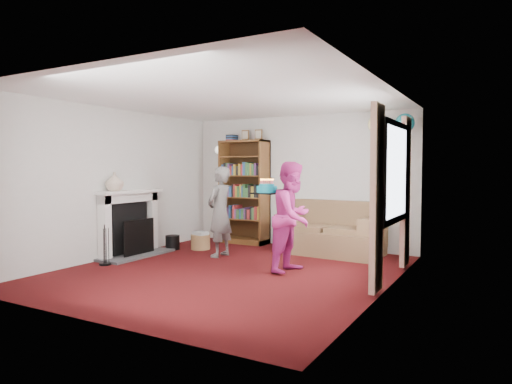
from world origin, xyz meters
The scene contains 16 objects.
ground centered at (0.00, 0.00, 0.00)m, with size 5.00×5.00×0.00m, color black.
wall_back centered at (0.00, 2.51, 1.25)m, with size 4.50×0.02×2.50m, color silver.
wall_left centered at (-2.26, 0.00, 1.25)m, with size 0.02×5.00×2.50m, color silver.
wall_right centered at (2.26, 0.00, 1.25)m, with size 0.02×5.00×2.50m, color silver.
ceiling centered at (0.00, 0.00, 2.50)m, with size 4.50×5.00×0.01m, color white.
fireplace centered at (-2.09, 0.19, 0.51)m, with size 0.55×1.80×1.12m.
window_bay centered at (2.21, 0.60, 1.20)m, with size 0.14×2.02×2.20m.
wall_sconce centered at (-1.75, 2.36, 1.88)m, with size 0.16×0.23×0.16m.
bookcase centered at (-1.09, 2.30, 1.00)m, with size 0.97×0.42×2.26m.
sofa centered at (0.83, 2.07, 0.34)m, with size 1.73×0.92×0.92m.
wicker_basket centered at (-1.44, 1.28, 0.15)m, with size 0.36×0.36×0.33m.
person_striped centered at (-0.73, 0.87, 0.76)m, with size 0.56×0.37×1.53m, color black.
person_magenta centered at (0.82, 0.46, 0.80)m, with size 0.78×0.60×1.60m, color #A9216D.
birthday_cake centered at (0.36, 0.50, 1.18)m, with size 0.37×0.37×0.22m.
balloons centered at (1.84, 1.99, 2.22)m, with size 0.74×0.36×1.70m.
mantel_vase centered at (-2.12, -0.15, 1.28)m, with size 0.30×0.30×0.31m, color beige.
Camera 1 is at (3.56, -5.54, 1.50)m, focal length 32.00 mm.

